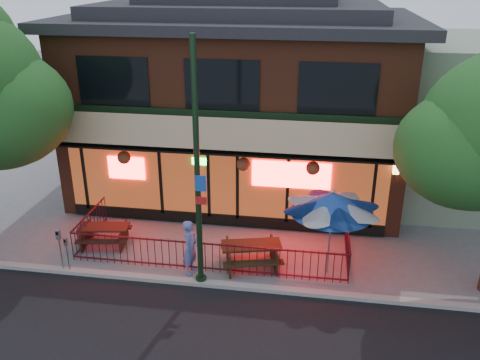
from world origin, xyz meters
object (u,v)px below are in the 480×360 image
object	(u,v)px
parking_meter_near	(67,250)
street_light	(198,183)
picnic_table_right	(251,252)
patio_umbrella	(332,203)
pedestrian	(190,247)
picnic_table_left	(104,233)
parking_meter_far	(60,244)

from	to	relation	value
parking_meter_near	street_light	bearing A→B (deg)	1.11
street_light	picnic_table_right	size ratio (longest dim) A/B	3.39
patio_umbrella	pedestrian	size ratio (longest dim) A/B	1.58
pedestrian	parking_meter_near	bearing A→B (deg)	110.70
picnic_table_left	parking_meter_near	xyz separation A→B (m)	(-0.40, -1.72, 0.34)
street_light	picnic_table_right	distance (m)	3.16
patio_umbrella	parking_meter_far	world-z (taller)	patio_umbrella
picnic_table_left	picnic_table_right	size ratio (longest dim) A/B	0.85
street_light	patio_umbrella	xyz separation A→B (m)	(3.60, 1.10, -0.84)
parking_meter_far	pedestrian	bearing A→B (deg)	8.71
parking_meter_near	pedestrian	bearing A→B (deg)	9.19
street_light	patio_umbrella	bearing A→B (deg)	17.04
street_light	picnic_table_right	world-z (taller)	street_light
street_light	picnic_table_left	bearing A→B (deg)	155.45
picnic_table_left	pedestrian	distance (m)	3.41
picnic_table_right	parking_meter_far	xyz separation A→B (m)	(-5.52, -1.18, 0.45)
parking_meter_near	parking_meter_far	distance (m)	0.26
picnic_table_left	street_light	bearing A→B (deg)	-24.55
street_light	parking_meter_far	size ratio (longest dim) A/B	4.96
patio_umbrella	parking_meter_near	bearing A→B (deg)	-171.17
street_light	parking_meter_near	bearing A→B (deg)	-178.89
street_light	pedestrian	distance (m)	2.39
picnic_table_left	parking_meter_near	distance (m)	1.80
picnic_table_left	picnic_table_right	distance (m)	4.95
parking_meter_near	parking_meter_far	xyz separation A→B (m)	(-0.20, -0.00, 0.17)
picnic_table_left	patio_umbrella	xyz separation A→B (m)	(7.20, -0.54, 1.86)
street_light	patio_umbrella	distance (m)	3.86
picnic_table_right	patio_umbrella	bearing A→B (deg)	0.00
pedestrian	parking_meter_far	world-z (taller)	pedestrian
picnic_table_right	patio_umbrella	world-z (taller)	patio_umbrella
patio_umbrella	parking_meter_near	size ratio (longest dim) A/B	2.34
pedestrian	parking_meter_near	world-z (taller)	pedestrian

